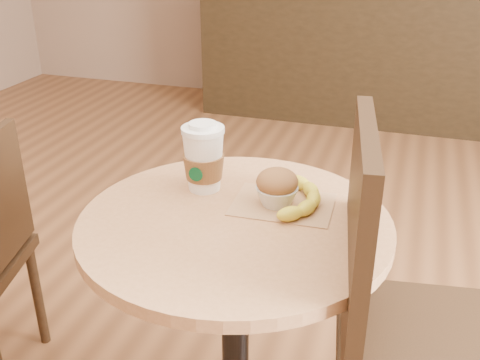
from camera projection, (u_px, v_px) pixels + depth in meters
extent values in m
cylinder|color=black|center=(235.00, 344.00, 1.46)|extent=(0.07, 0.07, 0.72)
cylinder|color=tan|center=(235.00, 224.00, 1.31)|extent=(0.73, 0.73, 0.03)
cylinder|color=black|center=(37.00, 294.00, 1.93)|extent=(0.03, 0.03, 0.41)
cube|color=black|center=(438.00, 351.00, 1.25)|extent=(0.51, 0.51, 0.04)
cube|color=black|center=(358.00, 235.00, 1.16)|extent=(0.09, 0.43, 0.47)
cube|color=black|center=(358.00, 49.00, 4.07)|extent=(2.20, 0.60, 1.00)
cube|color=#AA7B52|center=(283.00, 204.00, 1.36)|extent=(0.25, 0.19, 0.00)
cylinder|color=white|center=(203.00, 130.00, 1.37)|extent=(0.11, 0.11, 0.01)
cylinder|color=white|center=(203.00, 125.00, 1.37)|extent=(0.07, 0.07, 0.01)
cylinder|color=#064422|center=(196.00, 174.00, 1.37)|extent=(0.04, 0.00, 0.04)
ellipsoid|color=brown|center=(277.00, 182.00, 1.33)|extent=(0.10, 0.10, 0.07)
ellipsoid|color=beige|center=(277.00, 174.00, 1.32)|extent=(0.04, 0.04, 0.02)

